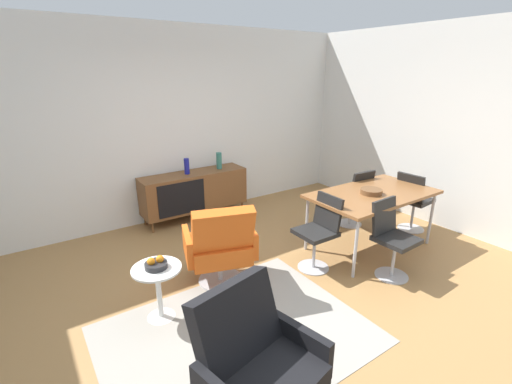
# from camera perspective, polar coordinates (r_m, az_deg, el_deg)

# --- Properties ---
(ground_plane) EXTENTS (8.32, 8.32, 0.00)m
(ground_plane) POSITION_cam_1_polar(r_m,az_deg,el_deg) (3.73, 1.62, -16.65)
(ground_plane) COLOR #9E7242
(wall_back) EXTENTS (6.80, 0.12, 2.80)m
(wall_back) POSITION_cam_1_polar(r_m,az_deg,el_deg) (5.41, -14.80, 10.15)
(wall_back) COLOR silver
(wall_back) RESTS_ON ground_plane
(wall_right) EXTENTS (0.12, 5.60, 2.80)m
(wall_right) POSITION_cam_1_polar(r_m,az_deg,el_deg) (5.61, 29.69, 8.61)
(wall_right) COLOR silver
(wall_right) RESTS_ON ground_plane
(sideboard) EXTENTS (1.60, 0.45, 0.72)m
(sideboard) POSITION_cam_1_polar(r_m,az_deg,el_deg) (5.47, -9.86, 0.22)
(sideboard) COLOR brown
(sideboard) RESTS_ON ground_plane
(vase_cobalt) EXTENTS (0.08, 0.08, 0.23)m
(vase_cobalt) POSITION_cam_1_polar(r_m,az_deg,el_deg) (5.32, -11.06, 4.08)
(vase_cobalt) COLOR navy
(vase_cobalt) RESTS_ON sideboard
(vase_sculptural_dark) EXTENTS (0.08, 0.08, 0.25)m
(vase_sculptural_dark) POSITION_cam_1_polar(r_m,az_deg,el_deg) (5.55, -5.95, 5.03)
(vase_sculptural_dark) COLOR #337266
(vase_sculptural_dark) RESTS_ON sideboard
(dining_table) EXTENTS (1.60, 0.90, 0.74)m
(dining_table) POSITION_cam_1_polar(r_m,az_deg,el_deg) (4.63, 18.24, -0.57)
(dining_table) COLOR brown
(dining_table) RESTS_ON ground_plane
(wooden_bowl_on_table) EXTENTS (0.26, 0.26, 0.06)m
(wooden_bowl_on_table) POSITION_cam_1_polar(r_m,az_deg,el_deg) (4.56, 18.02, 0.08)
(wooden_bowl_on_table) COLOR brown
(wooden_bowl_on_table) RESTS_ON dining_table
(dining_chair_far_end) EXTENTS (0.45, 0.43, 0.86)m
(dining_chair_far_end) POSITION_cam_1_polar(r_m,az_deg,el_deg) (5.41, 23.87, -1.07)
(dining_chair_far_end) COLOR black
(dining_chair_far_end) RESTS_ON ground_plane
(dining_chair_back_right) EXTENTS (0.43, 0.45, 0.86)m
(dining_chair_back_right) POSITION_cam_1_polar(r_m,az_deg,el_deg) (5.29, 15.59, -0.53)
(dining_chair_back_right) COLOR black
(dining_chair_back_right) RESTS_ON ground_plane
(dining_chair_front_left) EXTENTS (0.41, 0.44, 0.86)m
(dining_chair_front_left) POSITION_cam_1_polar(r_m,az_deg,el_deg) (4.15, 20.94, -6.60)
(dining_chair_front_left) COLOR black
(dining_chair_front_left) RESTS_ON ground_plane
(dining_chair_near_window) EXTENTS (0.43, 0.40, 0.86)m
(dining_chair_near_window) POSITION_cam_1_polar(r_m,az_deg,el_deg) (4.09, 10.14, -5.96)
(dining_chair_near_window) COLOR black
(dining_chair_near_window) RESTS_ON ground_plane
(lounge_chair_red) EXTENTS (0.84, 0.81, 0.95)m
(lounge_chair_red) POSITION_cam_1_polar(r_m,az_deg,el_deg) (3.73, -5.72, -8.35)
(lounge_chair_red) COLOR #D85919
(lounge_chair_red) RESTS_ON ground_plane
(armchair_black_shell) EXTENTS (0.81, 0.77, 0.95)m
(armchair_black_shell) POSITION_cam_1_polar(r_m,az_deg,el_deg) (2.41, 0.05, -26.04)
(armchair_black_shell) COLOR black
(armchair_black_shell) RESTS_ON ground_plane
(side_table_round) EXTENTS (0.44, 0.44, 0.52)m
(side_table_round) POSITION_cam_1_polar(r_m,az_deg,el_deg) (3.43, -15.39, -14.47)
(side_table_round) COLOR white
(side_table_round) RESTS_ON ground_plane
(fruit_bowl) EXTENTS (0.20, 0.20, 0.11)m
(fruit_bowl) POSITION_cam_1_polar(r_m,az_deg,el_deg) (3.31, -15.76, -11.04)
(fruit_bowl) COLOR #262628
(fruit_bowl) RESTS_ON side_table_round
(area_rug) EXTENTS (2.20, 1.70, 0.01)m
(area_rug) POSITION_cam_1_polar(r_m,az_deg,el_deg) (3.32, -3.11, -21.84)
(area_rug) COLOR gray
(area_rug) RESTS_ON ground_plane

